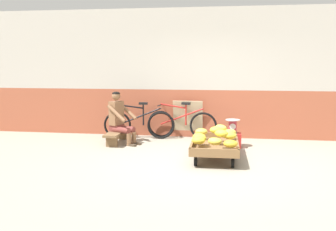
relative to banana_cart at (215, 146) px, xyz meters
The scene contains 12 objects.
ground_plane 0.61m from the banana_cart, 115.37° to the right, with size 80.00×80.00×0.00m, color gray.
back_wall 2.49m from the banana_cart, 96.48° to the left, with size 16.00×0.30×3.03m.
banana_cart is the anchor object (origin of this frame).
banana_pile 0.23m from the banana_cart, 92.89° to the right, with size 0.84×1.23×0.26m.
low_bench 2.42m from the banana_cart, 153.98° to the left, with size 0.30×1.10×0.27m.
vendor_seated 2.36m from the banana_cart, 153.85° to the left, with size 0.74×0.62×1.14m.
plastic_crate 1.06m from the banana_cart, 71.10° to the left, with size 0.36×0.28×0.30m.
weighing_scale 1.08m from the banana_cart, 71.08° to the left, with size 0.30×0.30×0.29m.
bicycle_near_left 2.39m from the banana_cart, 138.63° to the left, with size 1.66×0.48×0.86m.
bicycle_far_left 1.93m from the banana_cart, 114.93° to the left, with size 1.65×0.48×0.86m.
sign_board 2.05m from the banana_cart, 109.50° to the left, with size 0.70×0.22×0.88m.
shopping_bag 0.59m from the banana_cart, 51.67° to the left, with size 0.18×0.12×0.24m, color #D13D4C.
Camera 1 is at (0.35, -6.09, 1.76)m, focal length 38.96 mm.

